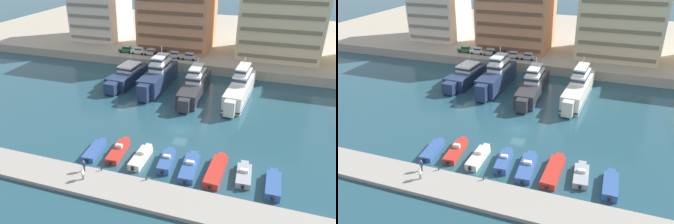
{
  "view_description": "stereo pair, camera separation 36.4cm",
  "coord_description": "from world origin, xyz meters",
  "views": [
    {
      "loc": [
        13.87,
        -48.61,
        29.05
      ],
      "look_at": [
        -2.65,
        1.18,
        2.5
      ],
      "focal_mm": 35.0,
      "sensor_mm": 36.0,
      "label": 1
    },
    {
      "loc": [
        14.21,
        -48.5,
        29.05
      ],
      "look_at": [
        -2.65,
        1.18,
        2.5
      ],
      "focal_mm": 35.0,
      "sensor_mm": 36.0,
      "label": 2
    }
  ],
  "objects": [
    {
      "name": "pier_dock",
      "position": [
        0.0,
        -18.19,
        0.29
      ],
      "size": [
        120.0,
        5.5,
        0.58
      ],
      "primitive_type": "cube",
      "color": "#9E998E",
      "rests_on": "ground"
    },
    {
      "name": "car_silver_center",
      "position": [
        -11.24,
        32.43,
        3.33
      ],
      "size": [
        4.2,
        2.12,
        1.8
      ],
      "color": "#B7BCC1",
      "rests_on": "quay_promenade"
    },
    {
      "name": "yacht_ivory_center_left",
      "position": [
        8.22,
        17.08,
        2.48
      ],
      "size": [
        5.07,
        20.36,
        8.58
      ],
      "color": "silver",
      "rests_on": "ground"
    },
    {
      "name": "yacht_navy_left",
      "position": [
        -10.31,
        17.32,
        2.67
      ],
      "size": [
        4.5,
        18.65,
        8.96
      ],
      "color": "navy",
      "rests_on": "ground"
    },
    {
      "name": "motorboat_blue_right",
      "position": [
        16.32,
        -11.2,
        0.55
      ],
      "size": [
        2.0,
        6.39,
        1.09
      ],
      "color": "#33569E",
      "rests_on": "ground"
    },
    {
      "name": "bollard_west",
      "position": [
        -7.04,
        -15.69,
        0.91
      ],
      "size": [
        0.2,
        0.2,
        0.61
      ],
      "color": "#2D2D33",
      "rests_on": "pier_dock"
    },
    {
      "name": "car_black_center_left",
      "position": [
        -14.77,
        32.38,
        3.33
      ],
      "size": [
        4.12,
        1.96,
        1.8
      ],
      "color": "black",
      "rests_on": "quay_promenade"
    },
    {
      "name": "apartment_block_left",
      "position": [
        -13.57,
        43.03,
        13.75
      ],
      "size": [
        20.18,
        15.88,
        24.69
      ],
      "color": "tan",
      "rests_on": "quay_promenade"
    },
    {
      "name": "motorboat_grey_mid_right",
      "position": [
        12.33,
        -10.18,
        0.47
      ],
      "size": [
        2.32,
        6.03,
        1.31
      ],
      "color": "#9EA3A8",
      "rests_on": "ground"
    },
    {
      "name": "motorboat_blue_center",
      "position": [
        4.67,
        -10.85,
        0.48
      ],
      "size": [
        2.55,
        7.6,
        1.36
      ],
      "color": "#33569E",
      "rests_on": "ground"
    },
    {
      "name": "motorboat_blue_far_left",
      "position": [
        -10.7,
        -11.12,
        0.39
      ],
      "size": [
        2.33,
        6.42,
        0.84
      ],
      "color": "#33569E",
      "rests_on": "ground"
    },
    {
      "name": "motorboat_cream_mid_left",
      "position": [
        -2.96,
        -10.84,
        0.54
      ],
      "size": [
        1.87,
        6.69,
        1.52
      ],
      "color": "beige",
      "rests_on": "ground"
    },
    {
      "name": "car_silver_center_right",
      "position": [
        -7.17,
        32.39,
        3.33
      ],
      "size": [
        4.16,
        2.04,
        1.8
      ],
      "color": "#B7BCC1",
      "rests_on": "quay_promenade"
    },
    {
      "name": "motorboat_red_left",
      "position": [
        -7.02,
        -10.22,
        0.48
      ],
      "size": [
        2.36,
        7.27,
        1.48
      ],
      "color": "red",
      "rests_on": "ground"
    },
    {
      "name": "motorboat_blue_center_left",
      "position": [
        1.03,
        -10.57,
        0.56
      ],
      "size": [
        2.3,
        6.24,
        1.45
      ],
      "color": "#33569E",
      "rests_on": "ground"
    },
    {
      "name": "yacht_charcoal_mid_left",
      "position": [
        -1.45,
        16.07,
        2.14
      ],
      "size": [
        4.44,
        19.95,
        7.71
      ],
      "color": "#333338",
      "rests_on": "ground"
    },
    {
      "name": "yacht_navy_far_left",
      "position": [
        -18.25,
        17.63,
        1.7
      ],
      "size": [
        5.68,
        16.69,
        6.0
      ],
      "color": "navy",
      "rests_on": "ground"
    },
    {
      "name": "apartment_block_mid_left",
      "position": [
        14.65,
        44.19,
        14.33
      ],
      "size": [
        21.23,
        17.3,
        25.86
      ],
      "color": "beige",
      "rests_on": "quay_promenade"
    },
    {
      "name": "car_white_left",
      "position": [
        -21.8,
        33.01,
        3.33
      ],
      "size": [
        4.16,
        2.03,
        1.8
      ],
      "color": "white",
      "rests_on": "quay_promenade"
    },
    {
      "name": "pedestrian_near_edge",
      "position": [
        -9.26,
        -16.56,
        1.63
      ],
      "size": [
        0.68,
        0.31,
        1.77
      ],
      "color": "#4C515B",
      "rests_on": "pier_dock"
    },
    {
      "name": "bollard_west_mid",
      "position": [
        -0.18,
        -15.69,
        0.91
      ],
      "size": [
        0.2,
        0.2,
        0.61
      ],
      "color": "#2D2D33",
      "rests_on": "pier_dock"
    },
    {
      "name": "apartment_block_far_left",
      "position": [
        -40.35,
        46.86,
        12.23
      ],
      "size": [
        15.04,
        15.89,
        21.64
      ],
      "color": "silver",
      "rests_on": "quay_promenade"
    },
    {
      "name": "pedestrian_mid_deck",
      "position": [
        -8.44,
        -18.22,
        1.61
      ],
      "size": [
        0.3,
        0.67,
        1.74
      ],
      "color": "#4C515B",
      "rests_on": "pier_dock"
    },
    {
      "name": "ground_plane",
      "position": [
        0.0,
        0.0,
        0.0
      ],
      "size": [
        400.0,
        400.0,
        0.0
      ],
      "primitive_type": "plane",
      "color": "#234C5B"
    },
    {
      "name": "car_silver_mid_left",
      "position": [
        -17.99,
        32.92,
        3.33
      ],
      "size": [
        4.12,
        1.96,
        1.8
      ],
      "color": "#B7BCC1",
      "rests_on": "quay_promenade"
    },
    {
      "name": "car_green_far_left",
      "position": [
        -25.66,
        33.26,
        3.33
      ],
      "size": [
        4.17,
        2.06,
        1.8
      ],
      "color": "#2D6642",
      "rests_on": "quay_promenade"
    },
    {
      "name": "quay_promenade",
      "position": [
        0.0,
        63.93,
        1.18
      ],
      "size": [
        180.0,
        70.0,
        2.35
      ],
      "primitive_type": "cube",
      "color": "#ADA38E",
      "rests_on": "ground"
    },
    {
      "name": "motorboat_red_center_right",
      "position": [
        8.49,
        -10.54,
        0.52
      ],
      "size": [
        2.42,
        8.28,
        1.04
      ],
      "color": "red",
      "rests_on": "ground"
    }
  ]
}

